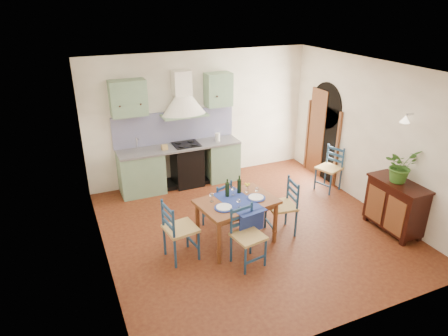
{
  "coord_description": "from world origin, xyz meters",
  "views": [
    {
      "loc": [
        -2.88,
        -5.42,
        3.86
      ],
      "look_at": [
        -0.4,
        0.3,
        1.13
      ],
      "focal_mm": 32.0,
      "sensor_mm": 36.0,
      "label": 1
    }
  ],
  "objects": [
    {
      "name": "floor",
      "position": [
        0.0,
        0.0,
        0.0
      ],
      "size": [
        5.0,
        5.0,
        0.0
      ],
      "primitive_type": "plane",
      "color": "#3F150D",
      "rests_on": "ground"
    },
    {
      "name": "back_wall",
      "position": [
        -0.47,
        2.29,
        1.05
      ],
      "size": [
        5.0,
        0.96,
        2.8
      ],
      "color": "white",
      "rests_on": "ground"
    },
    {
      "name": "right_wall",
      "position": [
        2.5,
        0.28,
        1.34
      ],
      "size": [
        0.26,
        5.0,
        2.8
      ],
      "color": "white",
      "rests_on": "ground"
    },
    {
      "name": "left_wall",
      "position": [
        -2.5,
        0.0,
        1.4
      ],
      "size": [
        0.04,
        5.0,
        2.8
      ],
      "primitive_type": "cube",
      "color": "white",
      "rests_on": "ground"
    },
    {
      "name": "ceiling",
      "position": [
        0.0,
        0.0,
        2.8
      ],
      "size": [
        5.0,
        5.0,
        0.01
      ],
      "primitive_type": "cube",
      "color": "white",
      "rests_on": "back_wall"
    },
    {
      "name": "dining_table",
      "position": [
        -0.42,
        -0.28,
        0.7
      ],
      "size": [
        1.35,
        1.05,
        1.1
      ],
      "color": "brown",
      "rests_on": "ground"
    },
    {
      "name": "chair_near",
      "position": [
        -0.52,
        -0.86,
        0.49
      ],
      "size": [
        0.51,
        0.51,
        0.94
      ],
      "color": "navy",
      "rests_on": "ground"
    },
    {
      "name": "chair_far",
      "position": [
        -0.5,
        0.32,
        0.46
      ],
      "size": [
        0.55,
        0.55,
        0.89
      ],
      "color": "navy",
      "rests_on": "ground"
    },
    {
      "name": "chair_left",
      "position": [
        -1.43,
        -0.32,
        0.52
      ],
      "size": [
        0.53,
        0.53,
        1.0
      ],
      "color": "navy",
      "rests_on": "ground"
    },
    {
      "name": "chair_right",
      "position": [
        0.44,
        -0.31,
        0.51
      ],
      "size": [
        0.52,
        0.52,
        0.99
      ],
      "color": "navy",
      "rests_on": "ground"
    },
    {
      "name": "chair_spare",
      "position": [
        2.23,
        0.74,
        0.49
      ],
      "size": [
        0.56,
        0.56,
        0.94
      ],
      "color": "navy",
      "rests_on": "ground"
    },
    {
      "name": "sideboard",
      "position": [
        2.26,
        -1.04,
        0.51
      ],
      "size": [
        0.5,
        1.05,
        0.94
      ],
      "color": "black",
      "rests_on": "ground"
    },
    {
      "name": "potted_plant",
      "position": [
        2.26,
        -0.99,
        1.23
      ],
      "size": [
        0.56,
        0.49,
        0.58
      ],
      "primitive_type": "imported",
      "rotation": [
        0.0,
        0.0,
        0.08
      ],
      "color": "#346421",
      "rests_on": "sideboard"
    }
  ]
}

